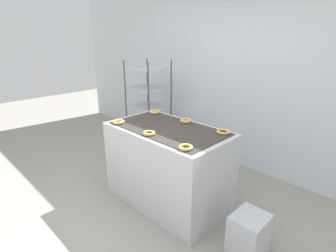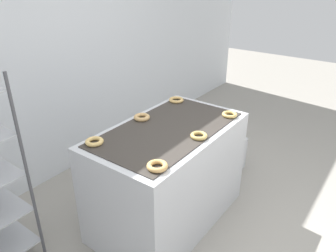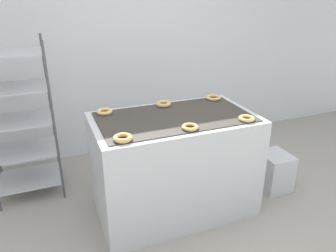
{
  "view_description": "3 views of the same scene",
  "coord_description": "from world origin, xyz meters",
  "px_view_note": "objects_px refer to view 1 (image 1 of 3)",
  "views": [
    {
      "loc": [
        1.96,
        -1.31,
        1.92
      ],
      "look_at": [
        0.0,
        0.66,
        0.96
      ],
      "focal_mm": 28.0,
      "sensor_mm": 36.0,
      "label": 1
    },
    {
      "loc": [
        -1.96,
        -0.78,
        2.14
      ],
      "look_at": [
        0.0,
        0.66,
        0.96
      ],
      "focal_mm": 35.0,
      "sensor_mm": 36.0,
      "label": 2
    },
    {
      "loc": [
        -1.01,
        -1.75,
        1.96
      ],
      "look_at": [
        0.0,
        0.81,
        0.8
      ],
      "focal_mm": 35.0,
      "sensor_mm": 36.0,
      "label": 3
    }
  ],
  "objects_px": {
    "donut_near_center": "(149,133)",
    "donut_far_left": "(155,112)",
    "glaze_bin": "(249,234)",
    "donut_near_left": "(119,122)",
    "donut_near_right": "(186,147)",
    "donut_far_center": "(186,121)",
    "baking_rack_cart": "(148,107)",
    "fryer_machine": "(168,165)",
    "donut_far_right": "(223,132)"
  },
  "relations": [
    {
      "from": "donut_near_center",
      "to": "donut_far_left",
      "type": "bearing_deg",
      "value": 133.39
    },
    {
      "from": "glaze_bin",
      "to": "donut_near_left",
      "type": "bearing_deg",
      "value": -171.51
    },
    {
      "from": "donut_near_right",
      "to": "donut_near_left",
      "type": "bearing_deg",
      "value": -179.98
    },
    {
      "from": "donut_far_center",
      "to": "glaze_bin",
      "type": "bearing_deg",
      "value": -17.61
    },
    {
      "from": "baking_rack_cart",
      "to": "glaze_bin",
      "type": "height_order",
      "value": "baking_rack_cart"
    },
    {
      "from": "fryer_machine",
      "to": "donut_near_right",
      "type": "relative_size",
      "value": 10.38
    },
    {
      "from": "donut_far_left",
      "to": "fryer_machine",
      "type": "bearing_deg",
      "value": -28.34
    },
    {
      "from": "fryer_machine",
      "to": "donut_near_left",
      "type": "xyz_separation_m",
      "value": [
        -0.53,
        -0.3,
        0.49
      ]
    },
    {
      "from": "donut_near_left",
      "to": "donut_near_center",
      "type": "relative_size",
      "value": 1.07
    },
    {
      "from": "glaze_bin",
      "to": "donut_near_center",
      "type": "bearing_deg",
      "value": -167.83
    },
    {
      "from": "donut_far_right",
      "to": "fryer_machine",
      "type": "bearing_deg",
      "value": -151.41
    },
    {
      "from": "donut_near_left",
      "to": "donut_near_right",
      "type": "relative_size",
      "value": 1.06
    },
    {
      "from": "donut_near_center",
      "to": "donut_far_left",
      "type": "distance_m",
      "value": 0.8
    },
    {
      "from": "fryer_machine",
      "to": "baking_rack_cart",
      "type": "distance_m",
      "value": 1.53
    },
    {
      "from": "donut_near_left",
      "to": "donut_near_right",
      "type": "xyz_separation_m",
      "value": [
        1.05,
        0.0,
        -0.0
      ]
    },
    {
      "from": "donut_near_right",
      "to": "donut_far_left",
      "type": "distance_m",
      "value": 1.22
    },
    {
      "from": "glaze_bin",
      "to": "donut_near_right",
      "type": "xyz_separation_m",
      "value": [
        -0.58,
        -0.24,
        0.77
      ]
    },
    {
      "from": "donut_far_left",
      "to": "donut_far_center",
      "type": "relative_size",
      "value": 0.97
    },
    {
      "from": "fryer_machine",
      "to": "donut_far_right",
      "type": "relative_size",
      "value": 9.6
    },
    {
      "from": "glaze_bin",
      "to": "donut_far_center",
      "type": "xyz_separation_m",
      "value": [
        -1.1,
        0.35,
        0.77
      ]
    },
    {
      "from": "baking_rack_cart",
      "to": "glaze_bin",
      "type": "distance_m",
      "value": 2.59
    },
    {
      "from": "fryer_machine",
      "to": "donut_far_left",
      "type": "xyz_separation_m",
      "value": [
        -0.54,
        0.29,
        0.49
      ]
    },
    {
      "from": "glaze_bin",
      "to": "fryer_machine",
      "type": "bearing_deg",
      "value": 177.16
    },
    {
      "from": "donut_far_left",
      "to": "donut_far_right",
      "type": "distance_m",
      "value": 1.08
    },
    {
      "from": "donut_near_left",
      "to": "baking_rack_cart",
      "type": "bearing_deg",
      "value": 123.57
    },
    {
      "from": "donut_near_left",
      "to": "donut_far_right",
      "type": "bearing_deg",
      "value": 29.04
    },
    {
      "from": "fryer_machine",
      "to": "donut_far_right",
      "type": "bearing_deg",
      "value": 28.59
    },
    {
      "from": "baking_rack_cart",
      "to": "donut_far_right",
      "type": "bearing_deg",
      "value": -15.81
    },
    {
      "from": "donut_near_right",
      "to": "donut_far_right",
      "type": "height_order",
      "value": "same"
    },
    {
      "from": "fryer_machine",
      "to": "donut_near_center",
      "type": "bearing_deg",
      "value": -88.03
    },
    {
      "from": "fryer_machine",
      "to": "donut_near_left",
      "type": "bearing_deg",
      "value": -150.51
    },
    {
      "from": "glaze_bin",
      "to": "donut_near_right",
      "type": "height_order",
      "value": "donut_near_right"
    },
    {
      "from": "fryer_machine",
      "to": "donut_far_left",
      "type": "height_order",
      "value": "donut_far_left"
    },
    {
      "from": "baking_rack_cart",
      "to": "donut_near_left",
      "type": "distance_m",
      "value": 1.33
    },
    {
      "from": "donut_near_right",
      "to": "donut_far_right",
      "type": "bearing_deg",
      "value": 88.72
    },
    {
      "from": "donut_far_center",
      "to": "baking_rack_cart",
      "type": "bearing_deg",
      "value": 158.16
    },
    {
      "from": "glaze_bin",
      "to": "donut_far_center",
      "type": "bearing_deg",
      "value": 162.39
    },
    {
      "from": "donut_near_center",
      "to": "donut_near_right",
      "type": "xyz_separation_m",
      "value": [
        0.51,
        -0.01,
        0.0
      ]
    },
    {
      "from": "glaze_bin",
      "to": "donut_near_right",
      "type": "distance_m",
      "value": 0.99
    },
    {
      "from": "donut_near_right",
      "to": "donut_far_right",
      "type": "distance_m",
      "value": 0.59
    },
    {
      "from": "donut_far_center",
      "to": "donut_far_right",
      "type": "height_order",
      "value": "donut_far_center"
    },
    {
      "from": "donut_near_center",
      "to": "donut_far_left",
      "type": "height_order",
      "value": "donut_far_left"
    },
    {
      "from": "donut_far_center",
      "to": "donut_near_left",
      "type": "bearing_deg",
      "value": -132.28
    },
    {
      "from": "glaze_bin",
      "to": "donut_near_center",
      "type": "height_order",
      "value": "donut_near_center"
    },
    {
      "from": "donut_near_center",
      "to": "baking_rack_cart",
      "type": "bearing_deg",
      "value": 139.26
    },
    {
      "from": "donut_near_right",
      "to": "donut_far_center",
      "type": "height_order",
      "value": "donut_far_center"
    },
    {
      "from": "baking_rack_cart",
      "to": "donut_near_right",
      "type": "bearing_deg",
      "value": -31.67
    },
    {
      "from": "baking_rack_cart",
      "to": "donut_near_left",
      "type": "bearing_deg",
      "value": -56.43
    },
    {
      "from": "donut_near_right",
      "to": "donut_far_left",
      "type": "bearing_deg",
      "value": 151.02
    },
    {
      "from": "baking_rack_cart",
      "to": "glaze_bin",
      "type": "bearing_deg",
      "value": -19.9
    }
  ]
}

